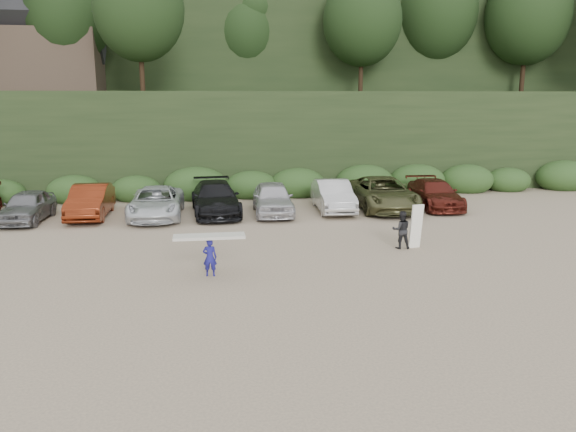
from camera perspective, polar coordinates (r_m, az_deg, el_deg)
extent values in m
plane|color=tan|center=(18.35, -3.85, -6.09)|extent=(120.00, 120.00, 0.00)
cube|color=black|center=(39.50, -6.69, 8.06)|extent=(80.00, 14.00, 6.00)
cube|color=black|center=(57.44, -7.52, 14.26)|extent=(90.00, 30.00, 16.00)
ellipsoid|color=black|center=(39.76, -6.99, 19.63)|extent=(66.00, 12.00, 10.00)
cube|color=#2B491E|center=(32.30, -7.06, 2.88)|extent=(46.20, 2.00, 1.20)
cube|color=brown|center=(42.77, -23.78, 14.16)|extent=(8.00, 6.00, 4.00)
imported|color=slate|center=(28.68, -24.96, 0.92)|extent=(1.95, 4.33, 1.44)
imported|color=maroon|center=(28.53, -19.44, 1.43)|extent=(1.66, 4.73, 1.56)
imported|color=silver|center=(27.57, -13.24, 1.34)|extent=(2.54, 5.30, 1.46)
imported|color=black|center=(27.88, -7.39, 1.80)|extent=(2.51, 5.55, 1.58)
imported|color=silver|center=(27.63, -1.57, 1.81)|extent=(2.06, 4.72, 1.58)
imported|color=silver|center=(28.51, 4.60, 2.07)|extent=(1.85, 4.77, 1.55)
imported|color=brown|center=(29.24, 9.61, 2.27)|extent=(2.91, 5.97, 1.63)
imported|color=#581C14|center=(30.30, 14.66, 2.19)|extent=(2.27, 5.02, 1.43)
imported|color=navy|center=(18.29, -7.94, -4.19)|extent=(0.49, 0.36, 1.25)
cube|color=beige|center=(18.11, -8.01, -2.07)|extent=(2.28, 0.64, 0.09)
imported|color=black|center=(21.80, 11.44, -1.38)|extent=(0.78, 0.64, 1.46)
cube|color=white|center=(21.89, 12.88, -1.04)|extent=(0.52, 0.34, 1.72)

